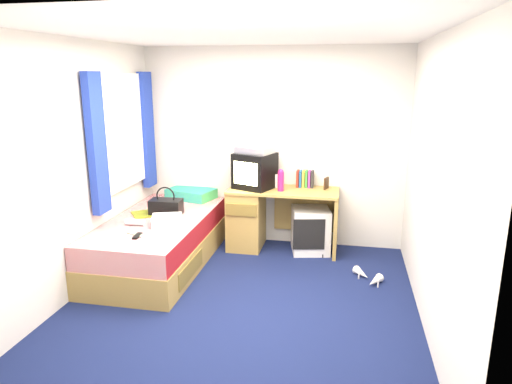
% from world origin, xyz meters
% --- Properties ---
extents(ground, '(3.40, 3.40, 0.00)m').
position_xyz_m(ground, '(0.00, 0.00, 0.00)').
color(ground, '#0C1438').
rests_on(ground, ground).
extents(room_shell, '(3.40, 3.40, 3.40)m').
position_xyz_m(room_shell, '(0.00, 0.00, 1.45)').
color(room_shell, white).
rests_on(room_shell, ground).
extents(bed, '(1.01, 2.00, 0.54)m').
position_xyz_m(bed, '(-1.10, 0.70, 0.27)').
color(bed, '#AC8D47').
rests_on(bed, ground).
extents(pillow, '(0.64, 0.50, 0.12)m').
position_xyz_m(pillow, '(-1.01, 1.56, 0.60)').
color(pillow, '#1C7CB6').
rests_on(pillow, bed).
extents(desk, '(1.30, 0.55, 0.75)m').
position_xyz_m(desk, '(-0.09, 1.44, 0.41)').
color(desk, '#AC8D47').
rests_on(desk, ground).
extents(storage_cube, '(0.51, 0.51, 0.53)m').
position_xyz_m(storage_cube, '(0.52, 1.42, 0.27)').
color(storage_cube, silver).
rests_on(storage_cube, ground).
extents(crt_tv, '(0.54, 0.52, 0.42)m').
position_xyz_m(crt_tv, '(-0.17, 1.44, 0.96)').
color(crt_tv, black).
rests_on(crt_tv, desk).
extents(vcr, '(0.47, 0.40, 0.08)m').
position_xyz_m(vcr, '(-0.17, 1.44, 1.21)').
color(vcr, '#AFAFB2').
rests_on(vcr, crt_tv).
extents(book_row, '(0.20, 0.13, 0.20)m').
position_xyz_m(book_row, '(0.42, 1.60, 0.85)').
color(book_row, maroon).
rests_on(book_row, desk).
extents(picture_frame, '(0.06, 0.12, 0.14)m').
position_xyz_m(picture_frame, '(0.68, 1.55, 0.82)').
color(picture_frame, '#321F10').
rests_on(picture_frame, desk).
extents(pink_water_bottle, '(0.09, 0.09, 0.23)m').
position_xyz_m(pink_water_bottle, '(0.16, 1.35, 0.86)').
color(pink_water_bottle, '#CF1D66').
rests_on(pink_water_bottle, desk).
extents(aerosol_can, '(0.05, 0.05, 0.16)m').
position_xyz_m(aerosol_can, '(0.08, 1.50, 0.83)').
color(aerosol_can, silver).
rests_on(aerosol_can, desk).
extents(handbag, '(0.36, 0.22, 0.32)m').
position_xyz_m(handbag, '(-1.06, 0.84, 0.64)').
color(handbag, black).
rests_on(handbag, bed).
extents(towel, '(0.37, 0.34, 0.10)m').
position_xyz_m(towel, '(-0.91, 0.50, 0.59)').
color(towel, white).
rests_on(towel, bed).
extents(magazine, '(0.34, 0.35, 0.01)m').
position_xyz_m(magazine, '(-1.32, 0.78, 0.55)').
color(magazine, '#D0EB1A').
rests_on(magazine, bed).
extents(water_bottle, '(0.20, 0.08, 0.07)m').
position_xyz_m(water_bottle, '(-1.24, 0.43, 0.58)').
color(water_bottle, '#B4C1C6').
rests_on(water_bottle, bed).
extents(colour_swatch_fan, '(0.22, 0.15, 0.01)m').
position_xyz_m(colour_swatch_fan, '(-1.10, 0.16, 0.55)').
color(colour_swatch_fan, yellow).
rests_on(colour_swatch_fan, bed).
extents(remote_control, '(0.06, 0.16, 0.02)m').
position_xyz_m(remote_control, '(-1.06, 0.11, 0.55)').
color(remote_control, black).
rests_on(remote_control, bed).
extents(window_assembly, '(0.11, 1.42, 1.40)m').
position_xyz_m(window_assembly, '(-1.55, 0.90, 1.42)').
color(window_assembly, silver).
rests_on(window_assembly, room_shell).
extents(white_heels, '(0.31, 0.40, 0.09)m').
position_xyz_m(white_heels, '(1.18, 0.71, 0.04)').
color(white_heels, silver).
rests_on(white_heels, ground).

